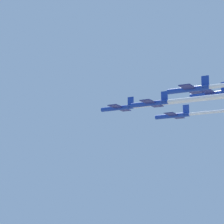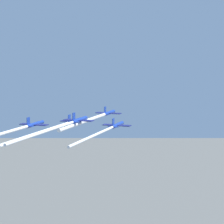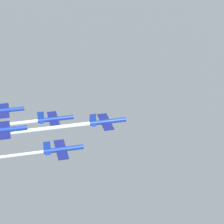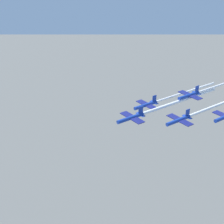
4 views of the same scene
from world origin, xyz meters
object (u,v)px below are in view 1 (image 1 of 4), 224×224
at_px(jet_1, 151,103).
at_px(jet_3, 190,89).
at_px(jet_2, 174,116).
at_px(jet_0, 119,108).
at_px(jet_4, 210,94).

height_order(jet_1, jet_3, jet_3).
relative_size(jet_2, jet_3, 1.00).
bearing_deg(jet_0, jet_1, -120.47).
bearing_deg(jet_0, jet_2, -59.53).
bearing_deg(jet_3, jet_0, 59.53).
height_order(jet_3, jet_4, jet_4).
xyz_separation_m(jet_2, jet_4, (-0.56, -17.21, 3.49)).
bearing_deg(jet_2, jet_3, -150.46).
xyz_separation_m(jet_0, jet_2, (14.77, -8.85, -2.32)).
height_order(jet_1, jet_4, jet_4).
distance_m(jet_0, jet_3, 34.47).
height_order(jet_0, jet_3, jet_0).
distance_m(jet_3, jet_4, 17.63).
bearing_deg(jet_2, jet_0, 120.47).
height_order(jet_0, jet_1, jet_0).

